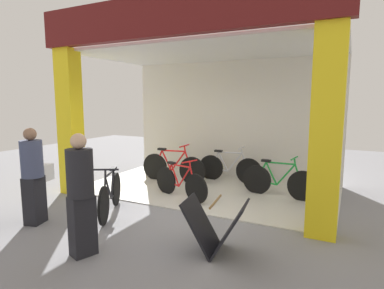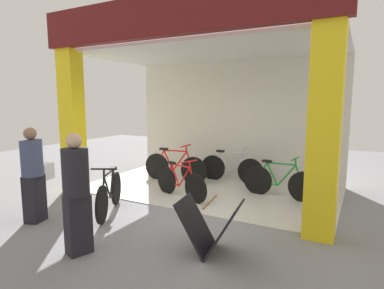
{
  "view_description": "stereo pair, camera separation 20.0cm",
  "coord_description": "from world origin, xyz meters",
  "px_view_note": "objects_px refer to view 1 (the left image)",
  "views": [
    {
      "loc": [
        2.91,
        -5.01,
        2.06
      ],
      "look_at": [
        0.0,
        0.78,
        1.15
      ],
      "focal_mm": 29.8,
      "sensor_mm": 36.0,
      "label": 1
    },
    {
      "loc": [
        3.09,
        -4.92,
        2.06
      ],
      "look_at": [
        0.0,
        0.78,
        1.15
      ],
      "focal_mm": 29.8,
      "sensor_mm": 36.0,
      "label": 2
    }
  ],
  "objects_px": {
    "bicycle_inside_1": "(279,181)",
    "pedestrian_2": "(81,194)",
    "bicycle_parked_0": "(110,194)",
    "bicycle_inside_3": "(229,168)",
    "sandwich_board_sign": "(215,227)",
    "bicycle_inside_2": "(180,183)",
    "pedestrian_1": "(34,175)",
    "bicycle_inside_0": "(173,167)"
  },
  "relations": [
    {
      "from": "bicycle_inside_1",
      "to": "pedestrian_2",
      "type": "distance_m",
      "value": 4.17
    },
    {
      "from": "bicycle_parked_0",
      "to": "pedestrian_2",
      "type": "xyz_separation_m",
      "value": [
        0.71,
        -1.37,
        0.48
      ]
    },
    {
      "from": "bicycle_inside_3",
      "to": "sandwich_board_sign",
      "type": "bearing_deg",
      "value": -72.75
    },
    {
      "from": "bicycle_inside_3",
      "to": "bicycle_inside_2",
      "type": "bearing_deg",
      "value": -104.6
    },
    {
      "from": "pedestrian_2",
      "to": "bicycle_parked_0",
      "type": "bearing_deg",
      "value": 117.54
    },
    {
      "from": "pedestrian_1",
      "to": "bicycle_inside_1",
      "type": "bearing_deg",
      "value": 43.93
    },
    {
      "from": "bicycle_inside_1",
      "to": "pedestrian_1",
      "type": "distance_m",
      "value": 4.7
    },
    {
      "from": "bicycle_inside_0",
      "to": "sandwich_board_sign",
      "type": "xyz_separation_m",
      "value": [
        2.39,
        -2.98,
        -0.02
      ]
    },
    {
      "from": "bicycle_inside_2",
      "to": "bicycle_inside_1",
      "type": "bearing_deg",
      "value": 28.17
    },
    {
      "from": "pedestrian_2",
      "to": "bicycle_inside_2",
      "type": "bearing_deg",
      "value": 90.53
    },
    {
      "from": "bicycle_parked_0",
      "to": "bicycle_inside_0",
      "type": "bearing_deg",
      "value": 92.72
    },
    {
      "from": "bicycle_inside_1",
      "to": "sandwich_board_sign",
      "type": "xyz_separation_m",
      "value": [
        -0.26,
        -2.87,
        0.01
      ]
    },
    {
      "from": "bicycle_inside_0",
      "to": "pedestrian_2",
      "type": "height_order",
      "value": "pedestrian_2"
    },
    {
      "from": "bicycle_inside_0",
      "to": "pedestrian_2",
      "type": "relative_size",
      "value": 1.07
    },
    {
      "from": "bicycle_inside_2",
      "to": "bicycle_inside_3",
      "type": "height_order",
      "value": "bicycle_inside_3"
    },
    {
      "from": "bicycle_parked_0",
      "to": "pedestrian_1",
      "type": "relative_size",
      "value": 0.91
    },
    {
      "from": "bicycle_inside_1",
      "to": "sandwich_board_sign",
      "type": "relative_size",
      "value": 1.79
    },
    {
      "from": "bicycle_inside_1",
      "to": "bicycle_inside_2",
      "type": "bearing_deg",
      "value": -151.83
    },
    {
      "from": "pedestrian_1",
      "to": "pedestrian_2",
      "type": "xyz_separation_m",
      "value": [
        1.55,
        -0.48,
        0.02
      ]
    },
    {
      "from": "bicycle_inside_3",
      "to": "pedestrian_2",
      "type": "relative_size",
      "value": 1.01
    },
    {
      "from": "bicycle_inside_2",
      "to": "pedestrian_1",
      "type": "relative_size",
      "value": 0.91
    },
    {
      "from": "pedestrian_1",
      "to": "bicycle_parked_0",
      "type": "bearing_deg",
      "value": 46.82
    },
    {
      "from": "bicycle_inside_1",
      "to": "pedestrian_1",
      "type": "xyz_separation_m",
      "value": [
        -3.36,
        -3.24,
        0.47
      ]
    },
    {
      "from": "bicycle_inside_3",
      "to": "sandwich_board_sign",
      "type": "height_order",
      "value": "bicycle_inside_3"
    },
    {
      "from": "bicycle_parked_0",
      "to": "bicycle_inside_2",
      "type": "bearing_deg",
      "value": 63.19
    },
    {
      "from": "bicycle_inside_0",
      "to": "bicycle_inside_1",
      "type": "relative_size",
      "value": 1.08
    },
    {
      "from": "bicycle_inside_1",
      "to": "bicycle_parked_0",
      "type": "distance_m",
      "value": 3.45
    },
    {
      "from": "bicycle_inside_1",
      "to": "bicycle_inside_0",
      "type": "bearing_deg",
      "value": 177.74
    },
    {
      "from": "bicycle_inside_0",
      "to": "pedestrian_1",
      "type": "relative_size",
      "value": 1.09
    },
    {
      "from": "pedestrian_2",
      "to": "bicycle_inside_1",
      "type": "bearing_deg",
      "value": 64.02
    },
    {
      "from": "bicycle_inside_3",
      "to": "bicycle_parked_0",
      "type": "bearing_deg",
      "value": -110.21
    },
    {
      "from": "bicycle_parked_0",
      "to": "sandwich_board_sign",
      "type": "xyz_separation_m",
      "value": [
        2.27,
        -0.53,
        0.0
      ]
    },
    {
      "from": "bicycle_inside_0",
      "to": "bicycle_inside_1",
      "type": "distance_m",
      "value": 2.65
    },
    {
      "from": "bicycle_inside_0",
      "to": "bicycle_inside_3",
      "type": "distance_m",
      "value": 1.42
    },
    {
      "from": "bicycle_parked_0",
      "to": "pedestrian_2",
      "type": "bearing_deg",
      "value": -62.46
    },
    {
      "from": "pedestrian_1",
      "to": "bicycle_inside_3",
      "type": "bearing_deg",
      "value": 63.64
    },
    {
      "from": "sandwich_board_sign",
      "to": "pedestrian_2",
      "type": "height_order",
      "value": "pedestrian_2"
    },
    {
      "from": "bicycle_parked_0",
      "to": "pedestrian_2",
      "type": "distance_m",
      "value": 1.62
    },
    {
      "from": "bicycle_inside_1",
      "to": "sandwich_board_sign",
      "type": "bearing_deg",
      "value": -95.1
    },
    {
      "from": "bicycle_inside_2",
      "to": "sandwich_board_sign",
      "type": "height_order",
      "value": "bicycle_inside_2"
    },
    {
      "from": "bicycle_parked_0",
      "to": "pedestrian_1",
      "type": "bearing_deg",
      "value": -133.18
    },
    {
      "from": "bicycle_inside_1",
      "to": "bicycle_parked_0",
      "type": "height_order",
      "value": "bicycle_parked_0"
    }
  ]
}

